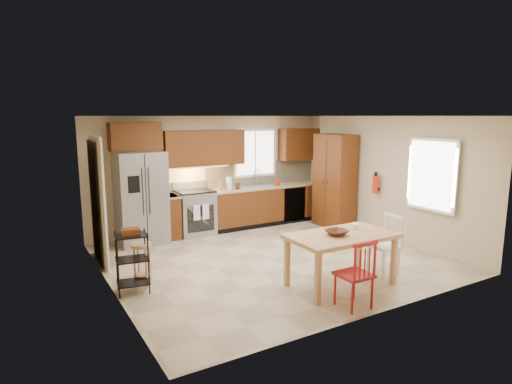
{
  "coord_description": "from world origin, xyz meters",
  "views": [
    {
      "loc": [
        -3.91,
        -6.13,
        2.5
      ],
      "look_at": [
        -0.09,
        0.4,
        1.15
      ],
      "focal_mm": 30.0,
      "sensor_mm": 36.0,
      "label": 1
    }
  ],
  "objects": [
    {
      "name": "wall_left",
      "position": [
        -2.75,
        0.0,
        1.25
      ],
      "size": [
        0.02,
        5.0,
        2.5
      ],
      "primitive_type": "cube",
      "color": "#CCB793",
      "rests_on": "ground"
    },
    {
      "name": "base_cabinet_narrow",
      "position": [
        -1.1,
        2.2,
        0.45
      ],
      "size": [
        0.3,
        0.6,
        0.9
      ],
      "primitive_type": "cube",
      "color": "#5D2C11",
      "rests_on": "floor"
    },
    {
      "name": "window_back",
      "position": [
        1.1,
        2.48,
        1.65
      ],
      "size": [
        1.12,
        0.04,
        1.12
      ],
      "primitive_type": "cube",
      "color": "white",
      "rests_on": "wall_back"
    },
    {
      "name": "dishwasher",
      "position": [
        1.85,
        1.91,
        0.45
      ],
      "size": [
        0.6,
        0.02,
        0.78
      ],
      "primitive_type": "cube",
      "color": "black",
      "rests_on": "floor"
    },
    {
      "name": "table_bowl",
      "position": [
        0.15,
        -1.53,
        0.78
      ],
      "size": [
        0.32,
        0.32,
        0.08
      ],
      "primitive_type": "imported",
      "rotation": [
        0.0,
        0.0,
        -0.01
      ],
      "color": "#4B2814",
      "rests_on": "dining_table"
    },
    {
      "name": "wall_back",
      "position": [
        0.0,
        2.5,
        1.25
      ],
      "size": [
        5.5,
        0.02,
        2.5
      ],
      "primitive_type": "cube",
      "color": "#CCB793",
      "rests_on": "ground"
    },
    {
      "name": "floor",
      "position": [
        0.0,
        0.0,
        0.0
      ],
      "size": [
        5.5,
        5.5,
        0.0
      ],
      "primitive_type": "plane",
      "color": "tan",
      "rests_on": "ground"
    },
    {
      "name": "window_right",
      "position": [
        2.68,
        -1.15,
        1.45
      ],
      "size": [
        0.04,
        1.02,
        1.32
      ],
      "primitive_type": "cube",
      "color": "white",
      "rests_on": "wall_right"
    },
    {
      "name": "canister_steel",
      "position": [
        0.05,
        2.15,
        0.99
      ],
      "size": [
        0.11,
        0.11,
        0.18
      ],
      "primitive_type": "cylinder",
      "color": "gray",
      "rests_on": "base_cabinet_run"
    },
    {
      "name": "wall_front",
      "position": [
        0.0,
        -2.5,
        1.25
      ],
      "size": [
        5.5,
        0.02,
        2.5
      ],
      "primitive_type": "cube",
      "color": "#CCB793",
      "rests_on": "ground"
    },
    {
      "name": "table_jar",
      "position": [
        0.59,
        -1.43,
        0.81
      ],
      "size": [
        0.12,
        0.12,
        0.14
      ],
      "primitive_type": "cylinder",
      "rotation": [
        0.0,
        0.0,
        -0.01
      ],
      "color": "white",
      "rests_on": "dining_table"
    },
    {
      "name": "upper_right_block",
      "position": [
        2.25,
        2.33,
        1.83
      ],
      "size": [
        1.0,
        0.35,
        0.75
      ],
      "primitive_type": "cube",
      "color": "#562E0E",
      "rests_on": "wall_back"
    },
    {
      "name": "utility_cart",
      "position": [
        -2.5,
        -0.24,
        0.45
      ],
      "size": [
        0.49,
        0.41,
        0.9
      ],
      "primitive_type": null,
      "rotation": [
        0.0,
        0.0,
        -0.15
      ],
      "color": "black",
      "rests_on": "floor"
    },
    {
      "name": "paper_towel",
      "position": [
        0.25,
        2.15,
        1.04
      ],
      "size": [
        0.12,
        0.12,
        0.28
      ],
      "primitive_type": "cylinder",
      "color": "white",
      "rests_on": "base_cabinet_run"
    },
    {
      "name": "chair_red",
      "position": [
        -0.11,
        -2.18,
        0.47
      ],
      "size": [
        0.44,
        0.44,
        0.93
      ],
      "primitive_type": null,
      "rotation": [
        0.0,
        0.0,
        -0.01
      ],
      "color": "maroon",
      "rests_on": "floor"
    },
    {
      "name": "canister_wood",
      "position": [
        0.45,
        2.12,
        0.97
      ],
      "size": [
        0.1,
        0.1,
        0.14
      ],
      "primitive_type": "cylinder",
      "color": "#4B2814",
      "rests_on": "base_cabinet_run"
    },
    {
      "name": "sink",
      "position": [
        1.1,
        2.2,
        0.86
      ],
      "size": [
        0.62,
        0.46,
        0.16
      ],
      "primitive_type": "cube",
      "color": "gray",
      "rests_on": "base_cabinet_run"
    },
    {
      "name": "ceiling",
      "position": [
        0.0,
        0.0,
        2.5
      ],
      "size": [
        5.5,
        5.0,
        0.02
      ],
      "primitive_type": "cube",
      "color": "silver",
      "rests_on": "ground"
    },
    {
      "name": "bar_stool",
      "position": [
        -2.32,
        -0.08,
        0.33
      ],
      "size": [
        0.38,
        0.38,
        0.65
      ],
      "primitive_type": null,
      "rotation": [
        0.0,
        0.0,
        -0.24
      ],
      "color": "tan",
      "rests_on": "floor"
    },
    {
      "name": "base_cabinet_run",
      "position": [
        1.29,
        2.2,
        0.45
      ],
      "size": [
        2.92,
        0.6,
        0.9
      ],
      "primitive_type": "cube",
      "color": "#5D2C11",
      "rests_on": "floor"
    },
    {
      "name": "fire_extinguisher",
      "position": [
        2.63,
        0.15,
        1.1
      ],
      "size": [
        0.12,
        0.12,
        0.36
      ],
      "primitive_type": "cylinder",
      "color": "red",
      "rests_on": "wall_right"
    },
    {
      "name": "chair_white",
      "position": [
        1.19,
        -1.48,
        0.47
      ],
      "size": [
        0.44,
        0.44,
        0.93
      ],
      "primitive_type": null,
      "rotation": [
        0.0,
        0.0,
        1.56
      ],
      "color": "white",
      "rests_on": "floor"
    },
    {
      "name": "upper_left_block",
      "position": [
        -0.25,
        2.33,
        1.83
      ],
      "size": [
        1.8,
        0.35,
        0.75
      ],
      "primitive_type": "cube",
      "color": "#562E0E",
      "rests_on": "wall_back"
    },
    {
      "name": "doorway",
      "position": [
        -2.67,
        1.3,
        1.05
      ],
      "size": [
        0.04,
        0.95,
        2.1
      ],
      "primitive_type": "cube",
      "color": "#8C7A59",
      "rests_on": "wall_left"
    },
    {
      "name": "refrigerator",
      "position": [
        -1.7,
        2.12,
        0.91
      ],
      "size": [
        0.92,
        0.75,
        1.82
      ],
      "primitive_type": "cube",
      "color": "gray",
      "rests_on": "floor"
    },
    {
      "name": "dining_table",
      "position": [
        0.24,
        -1.53,
        0.39
      ],
      "size": [
        1.59,
        0.9,
        0.77
      ],
      "primitive_type": null,
      "rotation": [
        0.0,
        0.0,
        -0.01
      ],
      "color": "tan",
      "rests_on": "floor"
    },
    {
      "name": "wall_right",
      "position": [
        2.75,
        0.0,
        1.25
      ],
      "size": [
        0.02,
        5.0,
        2.5
      ],
      "primitive_type": "cube",
      "color": "#CCB793",
      "rests_on": "ground"
    },
    {
      "name": "undercab_glow",
      "position": [
        -0.55,
        2.3,
        1.43
      ],
      "size": [
        1.6,
        0.3,
        0.01
      ],
      "primitive_type": "cube",
      "color": "#FFBF66",
      "rests_on": "wall_back"
    },
    {
      "name": "pantry",
      "position": [
        2.43,
        1.2,
        1.05
      ],
      "size": [
        0.5,
        0.95,
        2.1
      ],
      "primitive_type": "cube",
      "color": "#5D2C11",
      "rests_on": "floor"
    },
    {
      "name": "soap_bottle",
      "position": [
        1.48,
        2.1,
        1.0
      ],
      "size": [
        0.09,
        0.09,
        0.19
      ],
      "primitive_type": "imported",
      "color": "red",
      "rests_on": "base_cabinet_run"
    },
    {
      "name": "range_stove",
      "position": [
        -0.55,
        2.19,
        0.46
      ],
      "size": [
        0.76,
        0.63,
        0.92
      ],
      "primitive_type": "cube",
      "color": "gray",
      "rests_on": "floor"
    },
    {
      "name": "backsplash",
      "position": [
        1.29,
        2.48,
        1.18
      ],
      "size": [
        2.92,
        0.03,
        0.55
      ],
      "primitive_type": "cube",
      "color": "beige",
      "rests_on": "wall_back"
    },
    {
      "name": "upper_over_fridge",
      "position": [
        -1.7,
        2.33,
        2.1
      ],
      "size": [
        1.0,
        0.35,
        0.55
      ],
      "primitive_type": "cube",
      "color": "#562E0E",
      "rests_on": "wall_back"
    }
  ]
}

